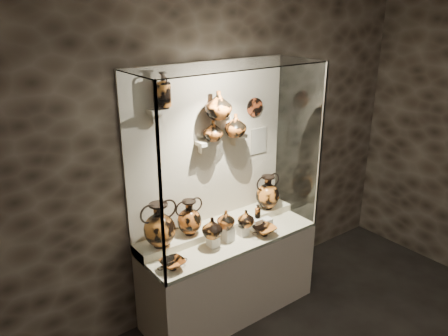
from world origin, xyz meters
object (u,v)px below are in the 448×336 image
at_px(jug_c, 246,218).
at_px(amphora_left, 160,225).
at_px(kylix_right, 264,230).
at_px(lekythos_tall, 163,88).
at_px(amphora_right, 267,192).
at_px(jug_b, 226,219).
at_px(amphora_mid, 189,217).
at_px(kylix_left, 173,264).
at_px(jug_a, 212,228).
at_px(lekythos_small, 257,211).
at_px(ovoid_vase_c, 235,125).
at_px(ovoid_vase_b, 218,105).
at_px(ovoid_vase_a, 213,131).

bearing_deg(jug_c, amphora_left, 144.50).
bearing_deg(kylix_right, lekythos_tall, 175.26).
relative_size(amphora_right, jug_b, 2.10).
distance_m(amphora_mid, lekythos_tall, 1.18).
relative_size(kylix_left, lekythos_tall, 0.78).
bearing_deg(jug_a, amphora_left, 159.81).
bearing_deg(lekythos_small, ovoid_vase_c, 96.20).
distance_m(amphora_right, lekythos_tall, 1.58).
xyz_separation_m(amphora_left, kylix_left, (-0.05, -0.28, -0.22)).
relative_size(jug_a, lekythos_small, 1.25).
bearing_deg(ovoid_vase_c, kylix_left, -139.37).
bearing_deg(ovoid_vase_b, amphora_right, -27.97).
bearing_deg(ovoid_vase_a, lekythos_small, -53.90).
bearing_deg(amphora_right, ovoid_vase_a, 169.54).
height_order(lekythos_tall, ovoid_vase_b, lekythos_tall).
distance_m(jug_a, kylix_left, 0.49).
xyz_separation_m(amphora_mid, kylix_right, (0.61, -0.33, -0.18)).
distance_m(amphora_mid, ovoid_vase_c, 0.93).
relative_size(amphora_mid, jug_b, 1.97).
xyz_separation_m(jug_a, lekythos_tall, (-0.26, 0.29, 1.20)).
xyz_separation_m(lekythos_small, ovoid_vase_a, (-0.33, 0.25, 0.78)).
height_order(lekythos_small, kylix_left, lekythos_small).
relative_size(amphora_left, ovoid_vase_b, 1.64).
bearing_deg(amphora_left, lekythos_small, -32.34).
relative_size(amphora_mid, lekythos_tall, 1.03).
bearing_deg(jug_a, kylix_right, -7.65).
relative_size(kylix_left, ovoid_vase_b, 1.02).
bearing_deg(ovoid_vase_a, kylix_right, -68.10).
height_order(amphora_mid, jug_c, amphora_mid).
relative_size(amphora_left, amphora_mid, 1.21).
bearing_deg(ovoid_vase_c, lekythos_tall, -162.96).
distance_m(kylix_right, ovoid_vase_a, 1.05).
height_order(kylix_left, lekythos_tall, lekythos_tall).
height_order(amphora_right, lekythos_tall, lekythos_tall).
distance_m(amphora_mid, kylix_right, 0.72).
relative_size(amphora_mid, jug_c, 2.04).
distance_m(amphora_left, jug_b, 0.61).
bearing_deg(lekythos_tall, ovoid_vase_b, -20.36).
xyz_separation_m(jug_b, kylix_right, (0.34, -0.14, -0.16)).
bearing_deg(lekythos_small, ovoid_vase_b, 128.42).
bearing_deg(ovoid_vase_c, ovoid_vase_b, -155.30).
distance_m(kylix_right, ovoid_vase_c, 1.01).
xyz_separation_m(amphora_left, kylix_right, (0.92, -0.31, -0.22)).
height_order(jug_a, ovoid_vase_b, ovoid_vase_b).
xyz_separation_m(amphora_right, ovoid_vase_b, (-0.58, 0.04, 0.96)).
bearing_deg(amphora_mid, amphora_right, -15.00).
bearing_deg(amphora_mid, lekythos_small, -31.42).
bearing_deg(jug_a, jug_c, 4.51).
xyz_separation_m(jug_c, lekythos_small, (0.16, 0.02, 0.02)).
bearing_deg(ovoid_vase_a, ovoid_vase_c, -20.34).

